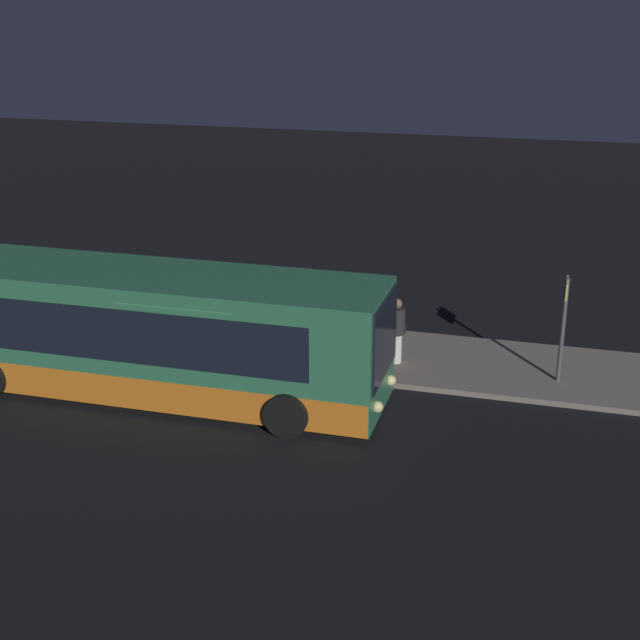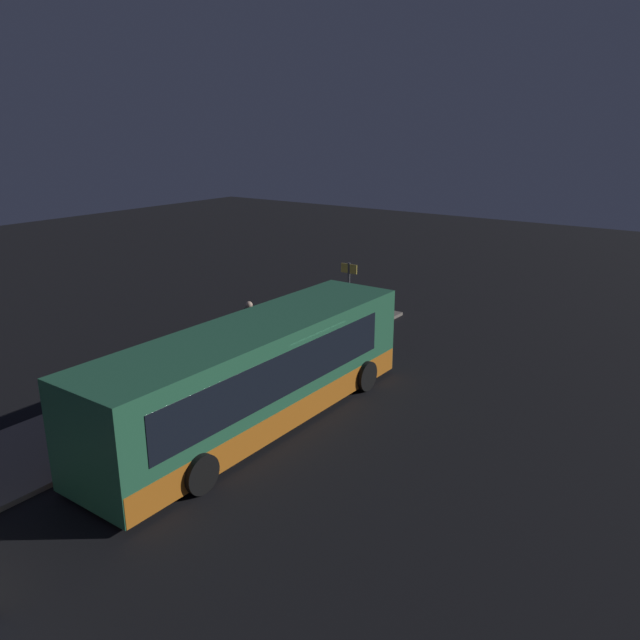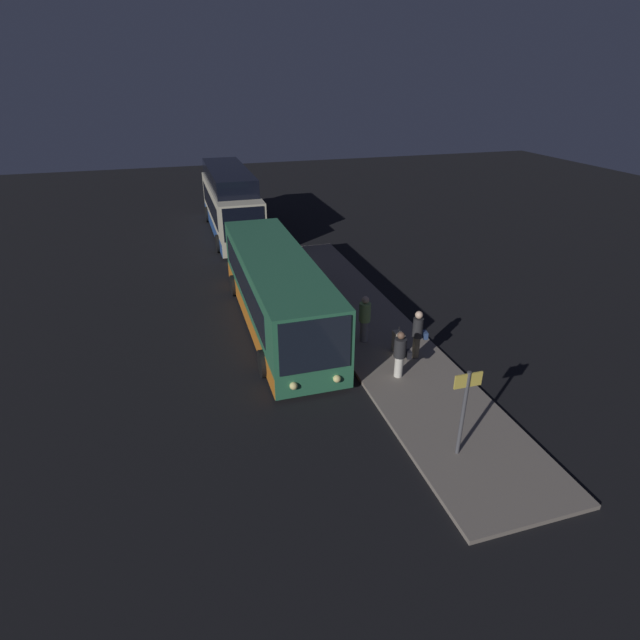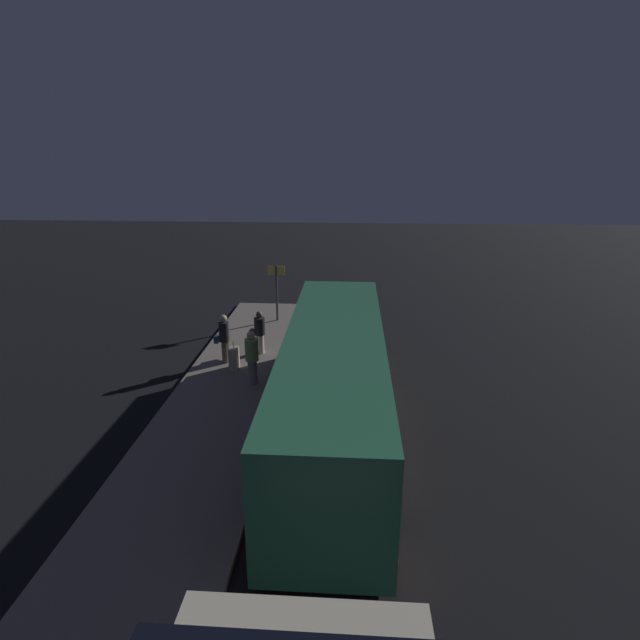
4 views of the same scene
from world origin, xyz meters
TOP-DOWN VIEW (x-y plane):
  - ground at (0.00, 0.00)m, footprint 80.00×80.00m
  - platform at (0.00, 3.27)m, footprint 20.00×3.35m
  - bus_lead at (-1.25, -0.01)m, footprint 10.68×2.73m
  - bus_second at (-14.12, -0.01)m, footprint 10.19×2.71m
  - passenger_boarding at (2.88, 3.90)m, footprint 0.39×0.55m
  - passenger_waiting at (1.29, 2.62)m, footprint 0.57×0.57m
  - passenger_with_bags at (3.79, 2.84)m, footprint 0.42×0.58m
  - suitcase at (2.36, 3.46)m, footprint 0.47×0.27m
  - sign_post at (7.53, 2.75)m, footprint 0.10×0.73m

SIDE VIEW (x-z plane):
  - ground at x=0.00m, z-range 0.00..0.00m
  - platform at x=0.00m, z-range 0.00..0.13m
  - suitcase at x=2.36m, z-range 0.01..0.99m
  - passenger_with_bags at x=3.79m, z-range 0.18..1.76m
  - passenger_waiting at x=1.29m, z-range 0.19..1.94m
  - passenger_boarding at x=2.88m, z-range 0.21..1.93m
  - bus_lead at x=-1.25m, z-range -0.01..2.76m
  - sign_post at x=7.53m, z-range 0.43..2.86m
  - bus_second at x=-14.12m, z-range -0.21..3.61m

